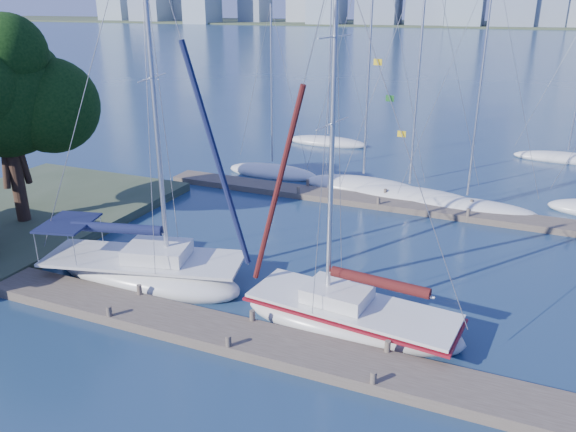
% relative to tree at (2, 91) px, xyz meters
% --- Properties ---
extents(ground, '(700.00, 700.00, 0.00)m').
position_rel_tree_xyz_m(ground, '(15.47, -5.00, -7.25)').
color(ground, navy).
rests_on(ground, ground).
extents(near_dock, '(26.00, 2.00, 0.40)m').
position_rel_tree_xyz_m(near_dock, '(15.47, -5.00, -7.05)').
color(near_dock, '#4D4239').
rests_on(near_dock, ground).
extents(far_dock, '(30.00, 1.80, 0.36)m').
position_rel_tree_xyz_m(far_dock, '(17.47, 11.00, -7.07)').
color(far_dock, '#4D4239').
rests_on(far_dock, ground).
extents(far_shore, '(800.00, 100.00, 1.50)m').
position_rel_tree_xyz_m(far_shore, '(15.47, 315.00, -7.25)').
color(far_shore, '#38472D').
rests_on(far_shore, ground).
extents(tree, '(8.41, 7.66, 10.88)m').
position_rel_tree_xyz_m(tree, '(0.00, 0.00, 0.00)').
color(tree, black).
rests_on(tree, ground).
extents(sailboat_navy, '(9.59, 5.13, 15.42)m').
position_rel_tree_xyz_m(sailboat_navy, '(9.44, -2.36, -6.08)').
color(sailboat_navy, silver).
rests_on(sailboat_navy, ground).
extents(sailboat_maroon, '(8.49, 3.53, 13.45)m').
position_rel_tree_xyz_m(sailboat_maroon, '(18.71, -2.52, -6.19)').
color(sailboat_maroon, silver).
rests_on(sailboat_maroon, ground).
extents(bg_boat_0, '(6.89, 4.30, 11.55)m').
position_rel_tree_xyz_m(bg_boat_0, '(7.91, 14.19, -7.00)').
color(bg_boat_0, silver).
rests_on(bg_boat_0, ground).
extents(bg_boat_1, '(7.70, 2.52, 16.60)m').
position_rel_tree_xyz_m(bg_boat_1, '(14.66, 13.35, -6.93)').
color(bg_boat_1, silver).
rests_on(bg_boat_1, ground).
extents(bg_boat_2, '(8.57, 5.20, 14.86)m').
position_rel_tree_xyz_m(bg_boat_2, '(17.74, 12.60, -6.97)').
color(bg_boat_2, silver).
rests_on(bg_boat_2, ground).
extents(bg_boat_3, '(8.14, 4.22, 13.76)m').
position_rel_tree_xyz_m(bg_boat_3, '(21.16, 12.06, -7.00)').
color(bg_boat_3, silver).
rests_on(bg_boat_3, ground).
extents(bg_boat_6, '(6.96, 2.10, 13.06)m').
position_rel_tree_xyz_m(bg_boat_6, '(8.45, 24.26, -7.00)').
color(bg_boat_6, silver).
rests_on(bg_boat_6, ground).
extents(bg_boat_7, '(7.64, 2.18, 11.60)m').
position_rel_tree_xyz_m(bg_boat_7, '(26.91, 26.23, -7.02)').
color(bg_boat_7, silver).
rests_on(bg_boat_7, ground).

